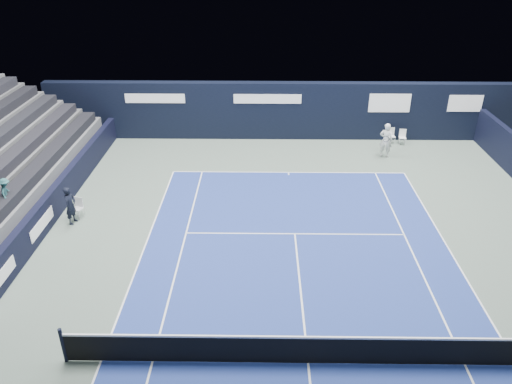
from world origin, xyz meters
TOP-DOWN VIEW (x-y plane):
  - ground at (0.00, 2.00)m, footprint 48.00×48.00m
  - court_surface at (0.00, 0.00)m, footprint 10.97×23.77m
  - folding_chair_back_a at (5.70, 15.79)m, footprint 0.40×0.39m
  - folding_chair_back_b at (6.27, 15.63)m, footprint 0.39×0.38m
  - line_judge_chair at (-8.56, 7.61)m, footprint 0.45×0.44m
  - line_judge at (-8.64, 7.12)m, footprint 0.48×0.63m
  - court_markings at (0.00, 0.00)m, footprint 11.03×23.83m
  - tennis_net at (0.00, 0.00)m, footprint 12.90×0.10m
  - back_sponsor_wall at (0.01, 16.50)m, footprint 26.00×0.63m
  - side_barrier_left at (-9.50, 5.97)m, footprint 0.33×22.00m
  - tennis_player at (4.95, 13.91)m, footprint 0.75×0.92m

SIDE VIEW (x-z plane):
  - ground at x=0.00m, z-range 0.00..0.00m
  - court_surface at x=0.00m, z-range 0.00..0.01m
  - court_markings at x=0.00m, z-range 0.01..0.01m
  - folding_chair_back_b at x=6.27m, z-range 0.06..0.87m
  - line_judge_chair at x=-8.56m, z-range 0.06..0.88m
  - folding_chair_back_a at x=5.70m, z-range 0.06..0.90m
  - tennis_net at x=0.00m, z-range -0.04..1.06m
  - side_barrier_left at x=-9.50m, z-range 0.00..1.20m
  - line_judge at x=-8.64m, z-range 0.00..1.54m
  - tennis_player at x=4.95m, z-range 0.00..1.77m
  - back_sponsor_wall at x=0.01m, z-range 0.00..3.10m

